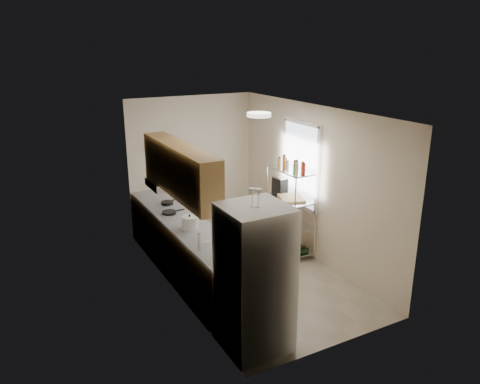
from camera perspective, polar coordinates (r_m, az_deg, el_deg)
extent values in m
cube|color=#AB9E8A|center=(7.68, 0.93, -9.67)|extent=(2.50, 4.40, 0.01)
cube|color=white|center=(6.87, 1.04, 10.02)|extent=(2.50, 4.40, 0.01)
cube|color=beige|center=(9.08, -5.86, 3.45)|extent=(2.50, 0.01, 2.60)
cube|color=beige|center=(5.48, 12.40, -6.69)|extent=(2.50, 0.01, 2.60)
cube|color=beige|center=(6.68, -8.46, -1.96)|extent=(0.01, 4.40, 2.60)
cube|color=beige|center=(7.83, 9.01, 0.99)|extent=(0.01, 4.40, 2.60)
cube|color=#A78047|center=(7.49, -6.92, -6.82)|extent=(0.60, 3.48, 0.86)
cube|color=gray|center=(7.32, -6.94, -3.59)|extent=(0.63, 3.51, 0.04)
cube|color=#B7BABC|center=(6.34, -3.39, -7.02)|extent=(0.52, 0.44, 0.04)
cube|color=#B7BABC|center=(8.75, -8.54, -2.98)|extent=(0.01, 0.55, 0.72)
cube|color=#A78047|center=(6.68, -7.35, 2.69)|extent=(0.33, 2.20, 0.72)
cube|color=#B7BABC|center=(7.54, -9.05, 1.04)|extent=(0.50, 0.60, 0.12)
cube|color=white|center=(8.02, 7.42, 3.32)|extent=(0.06, 1.00, 1.46)
cube|color=silver|center=(8.34, 5.99, -6.63)|extent=(0.45, 0.90, 0.02)
cube|color=silver|center=(8.17, 6.09, -3.75)|extent=(0.45, 0.90, 0.02)
cube|color=silver|center=(8.01, 6.19, -0.75)|extent=(0.45, 0.90, 0.02)
cube|color=silver|center=(7.87, 6.32, 2.70)|extent=(0.45, 0.90, 0.02)
cylinder|color=silver|center=(7.64, 6.67, -3.52)|extent=(0.02, 0.02, 1.55)
cylinder|color=silver|center=(8.32, 3.23, -1.60)|extent=(0.02, 0.02, 1.55)
cylinder|color=silver|center=(7.87, 9.22, -2.96)|extent=(0.02, 0.02, 1.55)
cylinder|color=silver|center=(8.54, 5.67, -1.15)|extent=(0.02, 0.02, 1.55)
cylinder|color=white|center=(6.62, 2.32, 9.41)|extent=(0.34, 0.34, 0.05)
cube|color=white|center=(5.56, 1.78, -10.52)|extent=(0.74, 0.74, 1.80)
cylinder|color=silver|center=(6.94, -6.13, -3.74)|extent=(0.24, 0.24, 0.19)
cylinder|color=black|center=(7.62, -8.63, -2.49)|extent=(0.25, 0.25, 0.04)
cylinder|color=black|center=(8.07, -8.88, -1.32)|extent=(0.29, 0.29, 0.04)
cube|color=tan|center=(7.93, 6.29, -0.74)|extent=(0.51, 0.58, 0.03)
cube|color=black|center=(8.19, 4.88, 0.87)|extent=(0.19, 0.27, 0.30)
cube|color=red|center=(8.30, 5.30, -2.69)|extent=(0.14, 0.16, 0.16)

